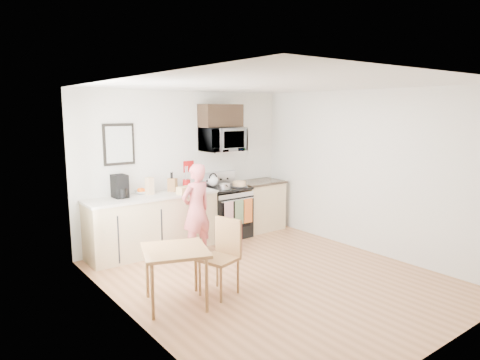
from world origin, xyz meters
TOP-DOWN VIEW (x-y plane):
  - floor at (0.00, 0.00)m, footprint 4.60×4.60m
  - back_wall at (0.00, 2.30)m, footprint 4.00×0.04m
  - front_wall at (0.00, -2.30)m, footprint 4.00×0.04m
  - left_wall at (-2.00, 0.00)m, footprint 0.04×4.60m
  - right_wall at (2.00, 0.00)m, footprint 0.04×4.60m
  - ceiling at (0.00, 0.00)m, footprint 4.00×4.60m
  - window at (-1.96, 0.80)m, footprint 0.06×1.40m
  - cabinet_left at (-0.80, 2.00)m, footprint 2.10×0.60m
  - countertop_left at (-0.80, 2.00)m, footprint 2.14×0.64m
  - cabinet_right at (1.43, 2.00)m, footprint 0.84×0.60m
  - countertop_right at (1.43, 2.00)m, footprint 0.88×0.64m
  - range at (0.63, 1.98)m, footprint 0.76×0.70m
  - microwave at (0.63, 2.08)m, footprint 0.76×0.51m
  - upper_cabinet at (0.63, 2.12)m, footprint 0.76×0.35m
  - wall_art at (-1.20, 2.28)m, footprint 0.50×0.04m
  - wall_trivet at (0.05, 2.28)m, footprint 0.20×0.02m
  - person at (-0.32, 1.45)m, footprint 0.57×0.42m
  - dining_table at (-1.45, 0.08)m, footprint 0.81×0.81m
  - chair at (-0.75, 0.05)m, footprint 0.53×0.49m
  - knife_block at (-0.39, 2.07)m, footprint 0.16×0.17m
  - utensil_crock at (-0.09, 2.13)m, footprint 0.13×0.13m
  - fruit_bowl at (-0.89, 2.19)m, footprint 0.23×0.23m
  - milk_carton at (-0.81, 2.07)m, footprint 0.12×0.12m
  - coffee_maker at (-1.28, 2.10)m, footprint 0.21×0.31m
  - bread_bag at (-0.29, 1.78)m, footprint 0.34×0.21m
  - cake at (0.81, 1.82)m, footprint 0.29×0.29m
  - kettle at (0.45, 2.13)m, footprint 0.19×0.19m
  - pot at (0.48, 1.79)m, footprint 0.19×0.30m

SIDE VIEW (x-z plane):
  - floor at x=0.00m, z-range 0.00..0.00m
  - range at x=0.63m, z-range -0.14..1.02m
  - cabinet_left at x=-0.80m, z-range 0.00..0.90m
  - cabinet_right at x=1.43m, z-range 0.00..0.90m
  - dining_table at x=-1.45m, z-range 0.26..0.95m
  - chair at x=-0.75m, z-range 0.14..1.08m
  - person at x=-0.32m, z-range 0.00..1.46m
  - countertop_left at x=-0.80m, z-range 0.90..0.94m
  - countertop_right at x=1.43m, z-range 0.90..0.94m
  - pot at x=0.48m, z-range 0.93..1.02m
  - cake at x=0.81m, z-range 0.92..1.02m
  - fruit_bowl at x=-0.89m, z-range 0.93..1.03m
  - bread_bag at x=-0.29m, z-range 0.94..1.06m
  - kettle at x=0.45m, z-range 0.91..1.15m
  - knife_block at x=-0.39m, z-range 0.94..1.16m
  - milk_carton at x=-0.81m, z-range 0.94..1.22m
  - utensil_crock at x=-0.09m, z-range 0.90..1.29m
  - coffee_maker at x=-1.28m, z-range 0.93..1.29m
  - back_wall at x=0.00m, z-range 0.00..2.60m
  - front_wall at x=0.00m, z-range 0.00..2.60m
  - left_wall at x=-2.00m, z-range 0.00..2.60m
  - right_wall at x=2.00m, z-range 0.00..2.60m
  - wall_trivet at x=0.05m, z-range 1.20..1.40m
  - window at x=-1.96m, z-range 0.80..2.30m
  - wall_art at x=-1.20m, z-range 1.43..2.08m
  - microwave at x=0.63m, z-range 1.55..1.97m
  - upper_cabinet at x=0.63m, z-range 1.98..2.38m
  - ceiling at x=0.00m, z-range 2.58..2.62m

